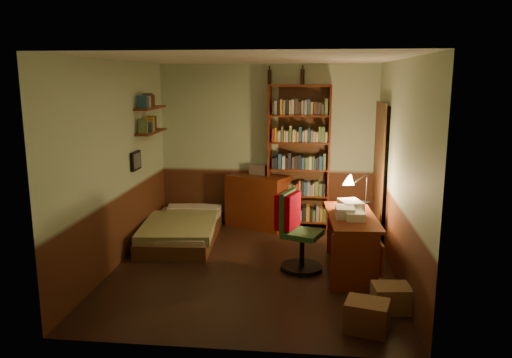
# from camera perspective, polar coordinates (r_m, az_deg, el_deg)

# --- Properties ---
(floor) EXTENTS (3.50, 4.00, 0.02)m
(floor) POSITION_cam_1_polar(r_m,az_deg,el_deg) (6.50, -0.24, -10.07)
(floor) COLOR black
(floor) RESTS_ON ground
(ceiling) EXTENTS (3.50, 4.00, 0.02)m
(ceiling) POSITION_cam_1_polar(r_m,az_deg,el_deg) (6.05, -0.26, 13.67)
(ceiling) COLOR silver
(ceiling) RESTS_ON wall_back
(wall_back) EXTENTS (3.50, 0.02, 2.60)m
(wall_back) POSITION_cam_1_polar(r_m,az_deg,el_deg) (8.12, 1.35, 3.86)
(wall_back) COLOR #A5BB96
(wall_back) RESTS_ON ground
(wall_left) EXTENTS (0.02, 4.00, 2.60)m
(wall_left) POSITION_cam_1_polar(r_m,az_deg,el_deg) (6.58, -15.68, 1.61)
(wall_left) COLOR #A5BB96
(wall_left) RESTS_ON ground
(wall_right) EXTENTS (0.02, 4.00, 2.60)m
(wall_right) POSITION_cam_1_polar(r_m,az_deg,el_deg) (6.20, 16.13, 1.00)
(wall_right) COLOR #A5BB96
(wall_right) RESTS_ON ground
(wall_front) EXTENTS (3.50, 0.02, 2.60)m
(wall_front) POSITION_cam_1_polar(r_m,az_deg,el_deg) (4.20, -3.36, -3.46)
(wall_front) COLOR #A5BB96
(wall_front) RESTS_ON ground
(doorway) EXTENTS (0.06, 0.90, 2.00)m
(doorway) POSITION_cam_1_polar(r_m,az_deg,el_deg) (7.51, 14.05, 0.56)
(doorway) COLOR black
(doorway) RESTS_ON ground
(door_trim) EXTENTS (0.02, 0.98, 2.08)m
(door_trim) POSITION_cam_1_polar(r_m,az_deg,el_deg) (7.51, 13.79, 0.57)
(door_trim) COLOR #4B2D17
(door_trim) RESTS_ON ground
(bed) EXTENTS (1.07, 1.87, 0.54)m
(bed) POSITION_cam_1_polar(r_m,az_deg,el_deg) (7.53, -8.47, -4.90)
(bed) COLOR olive
(bed) RESTS_ON ground
(dresser) EXTENTS (1.06, 0.81, 0.85)m
(dresser) POSITION_cam_1_polar(r_m,az_deg,el_deg) (8.06, 0.17, -2.55)
(dresser) COLOR #561F0C
(dresser) RESTS_ON ground
(mini_stereo) EXTENTS (0.36, 0.32, 0.16)m
(mini_stereo) POSITION_cam_1_polar(r_m,az_deg,el_deg) (8.07, 0.45, 1.12)
(mini_stereo) COLOR #B2B2B7
(mini_stereo) RESTS_ON dresser
(bookshelf) EXTENTS (0.99, 0.35, 2.28)m
(bookshelf) POSITION_cam_1_polar(r_m,az_deg,el_deg) (7.96, 4.95, 2.48)
(bookshelf) COLOR #561F0C
(bookshelf) RESTS_ON ground
(bottle_left) EXTENTS (0.08, 0.08, 0.23)m
(bottle_left) POSITION_cam_1_polar(r_m,az_deg,el_deg) (7.99, 1.55, 11.57)
(bottle_left) COLOR black
(bottle_left) RESTS_ON bookshelf
(bottle_right) EXTENTS (0.08, 0.08, 0.24)m
(bottle_right) POSITION_cam_1_polar(r_m,az_deg,el_deg) (7.97, 5.34, 11.56)
(bottle_right) COLOR black
(bottle_right) RESTS_ON bookshelf
(desk) EXTENTS (0.65, 1.39, 0.73)m
(desk) POSITION_cam_1_polar(r_m,az_deg,el_deg) (6.36, 10.75, -7.22)
(desk) COLOR #561F0C
(desk) RESTS_ON ground
(paper_stack) EXTENTS (0.33, 0.40, 0.14)m
(paper_stack) POSITION_cam_1_polar(r_m,az_deg,el_deg) (6.41, 10.76, -3.05)
(paper_stack) COLOR silver
(paper_stack) RESTS_ON desk
(desk_lamp) EXTENTS (0.23, 0.23, 0.64)m
(desk_lamp) POSITION_cam_1_polar(r_m,az_deg,el_deg) (6.80, 12.55, -0.10)
(desk_lamp) COLOR black
(desk_lamp) RESTS_ON desk
(office_chair) EXTENTS (0.70, 0.66, 1.12)m
(office_chair) POSITION_cam_1_polar(r_m,az_deg,el_deg) (6.25, 5.32, -5.48)
(office_chair) COLOR #295329
(office_chair) RESTS_ON ground
(red_jacket) EXTENTS (0.29, 0.42, 0.45)m
(red_jacket) POSITION_cam_1_polar(r_m,az_deg,el_deg) (6.31, 5.60, 2.01)
(red_jacket) COLOR #B40012
(red_jacket) RESTS_ON office_chair
(wall_shelf_lower) EXTENTS (0.20, 0.90, 0.03)m
(wall_shelf_lower) POSITION_cam_1_polar(r_m,az_deg,el_deg) (7.52, -11.85, 5.30)
(wall_shelf_lower) COLOR #561F0C
(wall_shelf_lower) RESTS_ON wall_left
(wall_shelf_upper) EXTENTS (0.20, 0.90, 0.03)m
(wall_shelf_upper) POSITION_cam_1_polar(r_m,az_deg,el_deg) (7.49, -11.96, 7.96)
(wall_shelf_upper) COLOR #561F0C
(wall_shelf_upper) RESTS_ON wall_left
(framed_picture) EXTENTS (0.04, 0.32, 0.26)m
(framed_picture) POSITION_cam_1_polar(r_m,az_deg,el_deg) (7.12, -13.58, 2.04)
(framed_picture) COLOR black
(framed_picture) RESTS_ON wall_left
(cardboard_box_a) EXTENTS (0.46, 0.41, 0.30)m
(cardboard_box_a) POSITION_cam_1_polar(r_m,az_deg,el_deg) (5.05, 12.54, -15.05)
(cardboard_box_a) COLOR brown
(cardboard_box_a) RESTS_ON ground
(cardboard_box_b) EXTENTS (0.41, 0.35, 0.27)m
(cardboard_box_b) POSITION_cam_1_polar(r_m,az_deg,el_deg) (5.52, 15.20, -12.97)
(cardboard_box_b) COLOR brown
(cardboard_box_b) RESTS_ON ground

